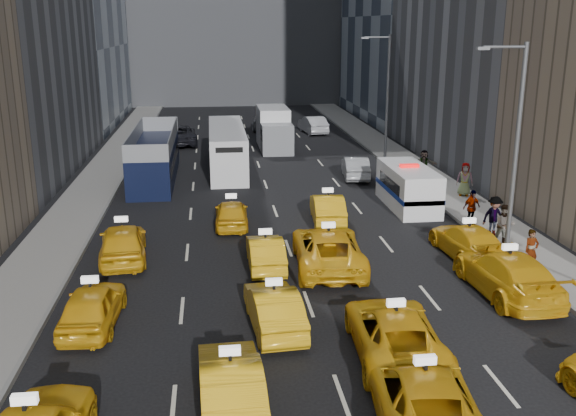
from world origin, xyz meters
The scene contains 33 objects.
sidewalk_west centered at (-10.50, 25.00, 0.07)m, with size 3.00×90.00×0.15m, color gray.
sidewalk_east centered at (10.50, 25.00, 0.07)m, with size 3.00×90.00×0.15m, color gray.
curb_west centered at (-9.05, 25.00, 0.09)m, with size 0.15×90.00×0.18m, color slate.
curb_east centered at (9.05, 25.00, 0.09)m, with size 0.15×90.00×0.18m, color slate.
streetlight_near centered at (9.18, 12.00, 4.92)m, with size 2.15×0.22×9.00m.
streetlight_far centered at (9.18, 32.00, 4.92)m, with size 2.15×0.22×9.00m.
taxi_5 centered at (-2.98, 1.72, 0.75)m, with size 1.58×4.54×1.50m, color #EEAD14.
taxi_6 centered at (1.78, 0.67, 0.75)m, with size 2.49×5.40×1.50m, color #EEAD14.
taxi_8 centered at (-7.36, 7.12, 0.72)m, with size 1.70×4.22×1.44m, color #EEAD14.
taxi_9 centered at (-1.41, 6.26, 0.71)m, with size 1.50×4.30×1.42m, color #EEAD14.
taxi_10 centered at (2.02, 4.06, 0.75)m, with size 2.47×5.36×1.49m, color #EEAD14.
taxi_11 centered at (7.40, 7.96, 0.82)m, with size 2.31×5.68×1.65m, color #EEAD14.
taxi_12 centered at (-7.13, 13.31, 0.80)m, with size 1.90×4.72×1.61m, color #EEAD14.
taxi_13 centered at (-1.22, 11.79, 0.66)m, with size 1.41×4.03×1.33m, color #EEAD14.
taxi_14 centered at (1.33, 11.46, 0.81)m, with size 2.68×5.81×1.62m, color #EEAD14.
taxi_15 centered at (7.53, 12.02, 0.70)m, with size 1.97×4.85×1.41m, color #EEAD14.
taxi_16 centered at (-2.41, 17.49, 0.68)m, with size 1.60×3.98×1.36m, color #EEAD14.
taxi_17 centered at (2.44, 17.75, 0.72)m, with size 1.52×4.35×1.43m, color #EEAD14.
nypd_van centered at (7.29, 19.88, 1.09)m, with size 2.52×5.73×2.41m.
double_decker centered at (-6.93, 28.17, 1.60)m, with size 3.23×11.25×3.23m.
city_bus centered at (-2.24, 30.76, 1.44)m, with size 3.12×11.43×2.92m.
box_truck centered at (1.74, 38.05, 1.57)m, with size 3.07×7.19×3.20m.
misc_car_0 centered at (5.97, 27.01, 0.72)m, with size 1.52×4.36×1.44m, color #979A9E.
misc_car_1 centered at (-5.92, 40.66, 0.82)m, with size 2.73×5.92×1.64m, color black.
misc_car_2 centered at (1.82, 47.75, 0.79)m, with size 2.20×5.42×1.57m, color slate.
misc_car_3 centered at (-1.86, 45.56, 0.75)m, with size 1.78×4.42×1.51m, color black.
misc_car_4 centered at (6.04, 45.10, 0.79)m, with size 1.68×4.81×1.59m, color #AAACB2.
pedestrian_0 centered at (9.22, 9.75, 1.01)m, with size 0.63×0.41×1.73m, color gray.
pedestrian_1 centered at (9.52, 12.81, 1.09)m, with size 0.91×0.50×1.88m, color gray.
pedestrian_2 centered at (9.67, 14.20, 1.09)m, with size 1.21×0.50×1.88m, color gray.
pedestrian_3 centered at (9.28, 15.94, 1.03)m, with size 1.03×0.47×1.75m, color gray.
pedestrian_4 centered at (11.09, 21.37, 1.11)m, with size 0.94×0.51×1.92m, color gray.
pedestrian_5 centered at (10.19, 25.97, 1.05)m, with size 1.67×0.48×1.80m, color gray.
Camera 1 is at (-3.26, -12.95, 9.67)m, focal length 40.00 mm.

